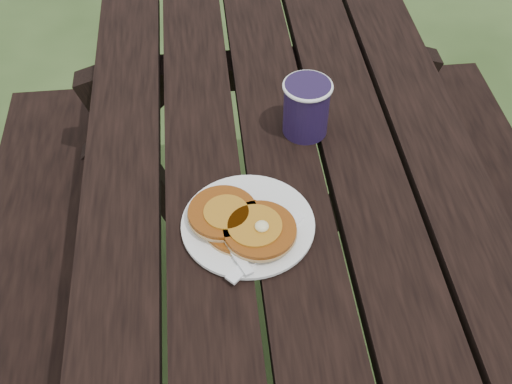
{
  "coord_description": "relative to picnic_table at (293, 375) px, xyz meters",
  "views": [
    {
      "loc": [
        -0.14,
        -0.61,
        1.6
      ],
      "look_at": [
        -0.06,
        0.13,
        0.8
      ],
      "focal_mm": 45.0,
      "sensor_mm": 36.0,
      "label": 1
    }
  ],
  "objects": [
    {
      "name": "fork",
      "position": [
        -0.11,
        0.03,
        0.4
      ],
      "size": [
        0.09,
        0.16,
        0.01
      ],
      "primitive_type": null,
      "rotation": [
        0.0,
        0.0,
        0.4
      ],
      "color": "white",
      "rests_on": "plate"
    },
    {
      "name": "knife",
      "position": [
        -0.06,
        0.04,
        0.39
      ],
      "size": [
        0.14,
        0.14,
        0.0
      ],
      "primitive_type": "cube",
      "rotation": [
        0.0,
        0.0,
        -0.81
      ],
      "color": "white",
      "rests_on": "plate"
    },
    {
      "name": "plate",
      "position": [
        -0.08,
        0.09,
        0.39
      ],
      "size": [
        0.23,
        0.23,
        0.01
      ],
      "primitive_type": "cylinder",
      "rotation": [
        0.0,
        0.0,
        0.02
      ],
      "color": "white",
      "rests_on": "picnic_table"
    },
    {
      "name": "pancake_stack",
      "position": [
        -0.09,
        0.08,
        0.41
      ],
      "size": [
        0.18,
        0.16,
        0.04
      ],
      "rotation": [
        0.0,
        0.0,
        -0.38
      ],
      "color": "#8A420F",
      "rests_on": "plate"
    },
    {
      "name": "picnic_table",
      "position": [
        0.0,
        0.0,
        0.0
      ],
      "size": [
        1.36,
        1.8,
        0.75
      ],
      "color": "black",
      "rests_on": "ground"
    },
    {
      "name": "coffee_cup",
      "position": [
        0.05,
        0.33,
        0.45
      ],
      "size": [
        0.1,
        0.1,
        0.11
      ],
      "rotation": [
        0.0,
        0.0,
        0.0
      ],
      "color": "#1F1335",
      "rests_on": "picnic_table"
    }
  ]
}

